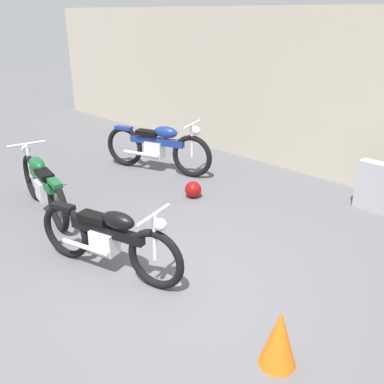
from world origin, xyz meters
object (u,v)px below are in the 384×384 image
Objects in this scene: traffic_cone at (279,338)px; motorcycle_green at (43,185)px; stone_marker at (380,188)px; motorcycle_black at (109,238)px; motorcycle_blue at (158,147)px; helmet at (193,190)px.

motorcycle_green reaches higher than traffic_cone.
motorcycle_green reaches higher than stone_marker.
motorcycle_black is (-2.20, -0.17, 0.16)m from traffic_cone.
motorcycle_blue is (-3.70, -1.18, 0.11)m from stone_marker.
motorcycle_black is at bearing -68.94° from helmet.
motorcycle_black is (-1.49, -3.82, 0.06)m from stone_marker.
motorcycle_blue reaches higher than motorcycle_green.
helmet is 0.13× the size of motorcycle_blue.
motorcycle_green reaches higher than helmet.
traffic_cone is 5.06m from motorcycle_blue.
stone_marker is 4.10m from motorcycle_black.
traffic_cone is 0.27× the size of motorcycle_green.
motorcycle_black is 3.45m from motorcycle_blue.
motorcycle_black reaches higher than traffic_cone.
stone_marker is at bearing -1.63° from motorcycle_blue.
motorcycle_black is at bearing -69.47° from motorcycle_blue.
helmet is 0.13× the size of motorcycle_green.
traffic_cone reaches higher than helmet.
traffic_cone is (0.71, -3.65, -0.10)m from stone_marker.
helmet is 3.68m from traffic_cone.
helmet is (-2.34, -1.60, -0.24)m from stone_marker.
motorcycle_black is (0.85, -2.22, 0.30)m from helmet.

